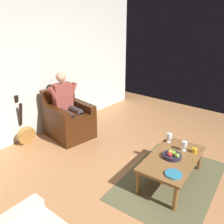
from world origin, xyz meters
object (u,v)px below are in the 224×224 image
(person_seated, at_px, (66,103))
(wine_glass_far, at_px, (184,145))
(coffee_table, at_px, (172,160))
(guitar, at_px, (26,133))
(wine_glass_near, at_px, (169,136))
(candle_jar, at_px, (195,150))
(armchair, at_px, (69,120))
(fruit_bowl, at_px, (172,155))
(decorative_dish, at_px, (173,174))

(person_seated, bearing_deg, wine_glass_far, 103.78)
(person_seated, relative_size, coffee_table, 1.08)
(guitar, xyz_separation_m, wine_glass_near, (-1.11, 2.37, 0.28))
(person_seated, xyz_separation_m, guitar, (0.75, -0.32, -0.49))
(person_seated, bearing_deg, candle_jar, 104.48)
(armchair, distance_m, person_seated, 0.36)
(person_seated, bearing_deg, fruit_bowl, 96.60)
(person_seated, xyz_separation_m, wine_glass_near, (-0.36, 2.04, -0.21))
(candle_jar, bearing_deg, person_seated, -82.68)
(armchair, height_order, fruit_bowl, armchair)
(guitar, bearing_deg, candle_jar, 110.87)
(wine_glass_near, relative_size, wine_glass_far, 1.02)
(armchair, xyz_separation_m, wine_glass_far, (-0.28, 2.30, 0.15))
(fruit_bowl, bearing_deg, decorative_dish, 28.73)
(guitar, relative_size, fruit_bowl, 3.57)
(decorative_dish, height_order, candle_jar, candle_jar)
(guitar, relative_size, wine_glass_near, 6.28)
(armchair, relative_size, wine_glass_far, 6.44)
(armchair, height_order, guitar, armchair)
(coffee_table, bearing_deg, fruit_bowl, -13.30)
(person_seated, bearing_deg, armchair, 90.00)
(person_seated, relative_size, candle_jar, 16.54)
(person_seated, xyz_separation_m, coffee_table, (0.01, 2.29, -0.35))
(wine_glass_far, distance_m, fruit_bowl, 0.30)
(wine_glass_near, bearing_deg, person_seated, -79.93)
(wine_glass_near, xyz_separation_m, wine_glass_far, (0.09, 0.29, -0.00))
(person_seated, relative_size, decorative_dish, 6.02)
(coffee_table, relative_size, decorative_dish, 5.57)
(guitar, relative_size, decorative_dish, 4.37)
(wine_glass_near, relative_size, candle_jar, 1.91)
(armchair, distance_m, coffee_table, 2.26)
(armchair, height_order, candle_jar, armchair)
(wine_glass_near, bearing_deg, fruit_bowl, 32.61)
(person_seated, distance_m, coffee_table, 2.32)
(person_seated, distance_m, guitar, 0.95)
(decorative_dish, bearing_deg, wine_glass_far, -167.01)
(coffee_table, xyz_separation_m, decorative_dish, (0.37, 0.19, 0.06))
(coffee_table, distance_m, decorative_dish, 0.42)
(coffee_table, distance_m, fruit_bowl, 0.09)
(armchair, height_order, decorative_dish, armchair)
(coffee_table, height_order, wine_glass_near, wine_glass_near)
(armchair, xyz_separation_m, coffee_table, (0.00, 2.26, 0.01))
(decorative_dish, relative_size, candle_jar, 2.75)
(wine_glass_near, bearing_deg, decorative_dish, 30.79)
(armchair, distance_m, wine_glass_far, 2.32)
(person_seated, xyz_separation_m, fruit_bowl, (0.02, 2.29, -0.27))
(wine_glass_near, bearing_deg, wine_glass_far, 72.47)
(coffee_table, xyz_separation_m, wine_glass_far, (-0.28, 0.04, 0.15))
(fruit_bowl, bearing_deg, wine_glass_far, 171.41)
(coffee_table, relative_size, candle_jar, 15.30)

